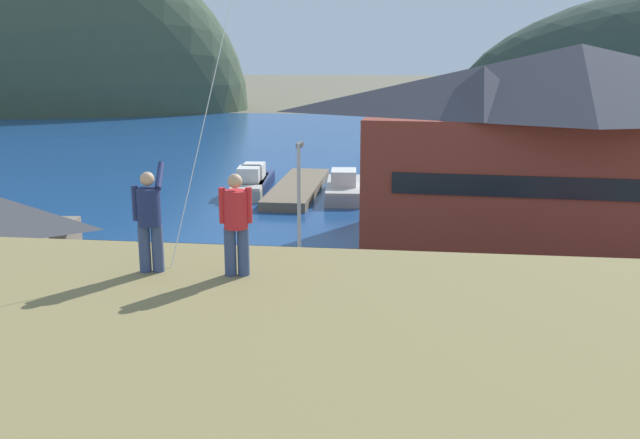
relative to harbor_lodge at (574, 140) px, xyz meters
The scene contains 17 objects.
ground_plane 24.63m from the harbor_lodge, 119.41° to the right, with size 600.00×600.00×0.00m, color #66604C.
parking_lot_pad 20.55m from the harbor_lodge, 126.55° to the right, with size 40.00×20.00×0.10m, color slate.
bay_water 41.28m from the harbor_lodge, 106.71° to the left, with size 360.00×84.00×0.03m, color navy.
harbor_lodge is the anchor object (origin of this frame).
wharf_dock 22.00m from the harbor_lodge, 144.10° to the left, with size 3.20×14.29×0.70m.
moored_boat_wharfside 24.96m from the harbor_lodge, 147.94° to the left, with size 2.67×7.07×2.16m.
moored_boat_outer_mooring 18.22m from the harbor_lodge, 141.12° to the left, with size 3.19×8.17×2.16m.
moored_boat_inner_slip 24.19m from the harbor_lodge, 151.27° to the left, with size 2.99×7.31×2.16m.
parked_car_back_row_right 22.48m from the harbor_lodge, 102.72° to the right, with size 4.36×2.38×1.82m.
parked_car_lone_by_shed 24.49m from the harbor_lodge, 123.70° to the right, with size 4.21×2.07×1.82m.
parked_car_back_row_left 29.36m from the harbor_lodge, 137.26° to the right, with size 4.29×2.24×1.82m.
parked_car_front_row_end 18.38m from the harbor_lodge, 119.60° to the right, with size 4.34×2.35×1.82m.
parked_car_corner_spot 23.75m from the harbor_lodge, 143.90° to the right, with size 4.36×2.38×1.82m.
parked_car_mid_row_near 14.98m from the harbor_lodge, 108.93° to the right, with size 4.26×2.17×1.82m.
parking_light_pole 17.15m from the harbor_lodge, 142.86° to the right, with size 0.24×0.78×6.61m.
person_kite_flyer 31.86m from the harbor_lodge, 114.60° to the right, with size 0.52×0.69×1.86m.
person_companion 31.28m from the harbor_lodge, 112.07° to the right, with size 0.54×0.40×1.74m.
Camera 1 is at (2.87, -19.35, 10.55)m, focal length 39.99 mm.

